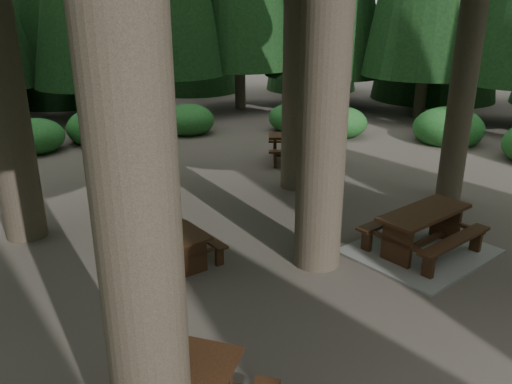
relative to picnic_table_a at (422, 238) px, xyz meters
name	(u,v)px	position (x,y,z in m)	size (l,w,h in m)	color
ground	(282,275)	(-2.85, 0.20, -0.31)	(80.00, 80.00, 0.00)	#4A443C
picnic_table_a	(422,238)	(0.00, 0.00, 0.00)	(3.07, 2.77, 0.87)	gray
picnic_table_b	(177,239)	(-4.41, 1.43, 0.14)	(1.61, 1.82, 0.67)	black
picnic_table_d	(300,144)	(0.64, 6.44, 0.25)	(2.38, 2.19, 0.84)	black
shrub_ring	(299,232)	(-2.15, 0.95, 0.09)	(23.86, 24.64, 1.49)	#246121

